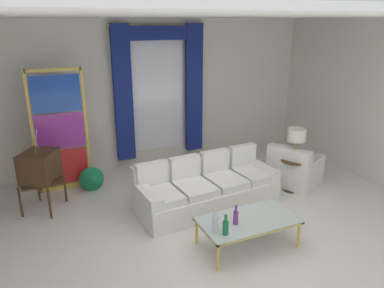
# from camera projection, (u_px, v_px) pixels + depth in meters

# --- Properties ---
(ground_plane) EXTENTS (16.00, 16.00, 0.00)m
(ground_plane) POSITION_uv_depth(u_px,v_px,m) (212.00, 229.00, 5.52)
(ground_plane) COLOR white
(wall_rear) EXTENTS (8.00, 0.12, 3.00)m
(wall_rear) POSITION_uv_depth(u_px,v_px,m) (146.00, 94.00, 7.69)
(wall_rear) COLOR white
(wall_rear) RESTS_ON ground
(wall_right) EXTENTS (0.12, 7.00, 3.00)m
(wall_right) POSITION_uv_depth(u_px,v_px,m) (372.00, 101.00, 6.98)
(wall_right) COLOR white
(wall_right) RESTS_ON ground
(ceiling_slab) EXTENTS (8.00, 7.60, 0.04)m
(ceiling_slab) POSITION_uv_depth(u_px,v_px,m) (190.00, 15.00, 5.25)
(ceiling_slab) COLOR white
(curtained_window) EXTENTS (2.00, 0.17, 2.70)m
(curtained_window) POSITION_uv_depth(u_px,v_px,m) (159.00, 83.00, 7.56)
(curtained_window) COLOR white
(curtained_window) RESTS_ON ground
(couch_white_long) EXTENTS (2.40, 1.10, 0.86)m
(couch_white_long) POSITION_uv_depth(u_px,v_px,m) (205.00, 188.00, 6.15)
(couch_white_long) COLOR white
(couch_white_long) RESTS_ON ground
(coffee_table) EXTENTS (1.32, 0.71, 0.41)m
(coffee_table) POSITION_uv_depth(u_px,v_px,m) (248.00, 221.00, 5.00)
(coffee_table) COLOR silver
(coffee_table) RESTS_ON ground
(bottle_blue_decanter) EXTENTS (0.07, 0.07, 0.28)m
(bottle_blue_decanter) POSITION_uv_depth(u_px,v_px,m) (236.00, 216.00, 4.84)
(bottle_blue_decanter) COLOR #753384
(bottle_blue_decanter) RESTS_ON coffee_table
(bottle_crystal_tall) EXTENTS (0.07, 0.07, 0.33)m
(bottle_crystal_tall) POSITION_uv_depth(u_px,v_px,m) (215.00, 222.00, 4.65)
(bottle_crystal_tall) COLOR silver
(bottle_crystal_tall) RESTS_ON coffee_table
(bottle_amber_squat) EXTENTS (0.07, 0.07, 0.28)m
(bottle_amber_squat) POSITION_uv_depth(u_px,v_px,m) (226.00, 227.00, 4.60)
(bottle_amber_squat) COLOR #196B3D
(bottle_amber_squat) RESTS_ON coffee_table
(vintage_tv) EXTENTS (0.73, 0.76, 1.35)m
(vintage_tv) POSITION_uv_depth(u_px,v_px,m) (40.00, 168.00, 5.87)
(vintage_tv) COLOR #472D19
(vintage_tv) RESTS_ON ground
(armchair_white) EXTENTS (1.09, 1.08, 0.80)m
(armchair_white) POSITION_uv_depth(u_px,v_px,m) (294.00, 170.00, 6.91)
(armchair_white) COLOR white
(armchair_white) RESTS_ON ground
(stained_glass_divider) EXTENTS (0.95, 0.05, 2.20)m
(stained_glass_divider) POSITION_uv_depth(u_px,v_px,m) (61.00, 134.00, 6.51)
(stained_glass_divider) COLOR gold
(stained_glass_divider) RESTS_ON ground
(peacock_figurine) EXTENTS (0.44, 0.60, 0.50)m
(peacock_figurine) POSITION_uv_depth(u_px,v_px,m) (93.00, 181.00, 6.64)
(peacock_figurine) COLOR beige
(peacock_figurine) RESTS_ON ground
(round_side_table) EXTENTS (0.48, 0.48, 0.59)m
(round_side_table) POSITION_uv_depth(u_px,v_px,m) (293.00, 172.00, 6.69)
(round_side_table) COLOR #472D19
(round_side_table) RESTS_ON ground
(table_lamp_brass) EXTENTS (0.32, 0.32, 0.57)m
(table_lamp_brass) POSITION_uv_depth(u_px,v_px,m) (297.00, 136.00, 6.47)
(table_lamp_brass) COLOR #B29338
(table_lamp_brass) RESTS_ON round_side_table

